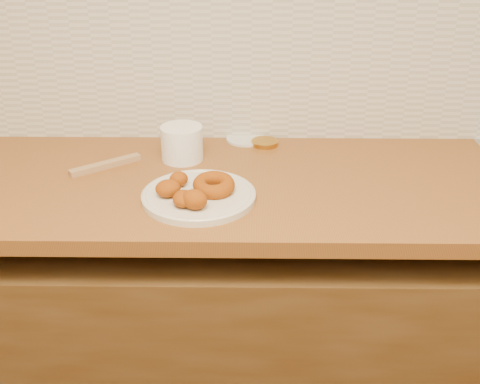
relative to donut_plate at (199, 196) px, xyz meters
name	(u,v)px	position (x,y,z in m)	size (l,w,h in m)	color
base_cabinet	(306,335)	(0.30, 0.11, -0.52)	(3.60, 0.60, 0.77)	brown
butcher_block	(67,185)	(-0.35, 0.11, -0.03)	(2.30, 0.62, 0.04)	brown
backsplash	(312,37)	(0.30, 0.41, 0.29)	(3.60, 0.02, 0.60)	beige
donut_plate	(199,196)	(0.00, 0.00, 0.00)	(0.28, 0.28, 0.02)	beige
ring_donut	(214,185)	(0.04, 0.01, 0.03)	(0.10, 0.10, 0.04)	#903709
fried_dough_chunks	(181,192)	(-0.04, -0.04, 0.03)	(0.14, 0.18, 0.05)	#903709
plastic_tub	(182,143)	(-0.06, 0.24, 0.04)	(0.11, 0.11, 0.10)	white
tub_lid	(246,139)	(0.11, 0.38, 0.00)	(0.12, 0.12, 0.01)	silver
brass_jar_lid	(265,143)	(0.17, 0.35, 0.00)	(0.08, 0.08, 0.01)	#B18027
wooden_utensil	(105,165)	(-0.26, 0.18, 0.00)	(0.20, 0.02, 0.02)	#9F774F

